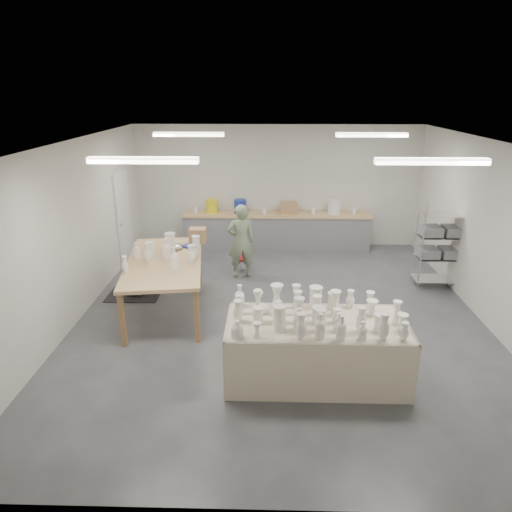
{
  "coord_description": "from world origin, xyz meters",
  "views": [
    {
      "loc": [
        -0.23,
        -7.25,
        3.78
      ],
      "look_at": [
        -0.42,
        0.19,
        1.05
      ],
      "focal_mm": 32.0,
      "sensor_mm": 36.0,
      "label": 1
    }
  ],
  "objects_px": {
    "drying_table": "(315,347)",
    "work_table": "(169,258)",
    "potter": "(241,241)",
    "red_stool": "(242,259)"
  },
  "relations": [
    {
      "from": "drying_table",
      "to": "potter",
      "type": "height_order",
      "value": "potter"
    },
    {
      "from": "red_stool",
      "to": "drying_table",
      "type": "bearing_deg",
      "value": -72.6
    },
    {
      "from": "potter",
      "to": "red_stool",
      "type": "xyz_separation_m",
      "value": [
        -0.0,
        0.27,
        -0.5
      ]
    },
    {
      "from": "work_table",
      "to": "potter",
      "type": "height_order",
      "value": "potter"
    },
    {
      "from": "drying_table",
      "to": "work_table",
      "type": "bearing_deg",
      "value": 138.97
    },
    {
      "from": "work_table",
      "to": "red_stool",
      "type": "relative_size",
      "value": 5.96
    },
    {
      "from": "work_table",
      "to": "red_stool",
      "type": "xyz_separation_m",
      "value": [
        1.2,
        1.75,
        -0.66
      ]
    },
    {
      "from": "drying_table",
      "to": "red_stool",
      "type": "relative_size",
      "value": 5.38
    },
    {
      "from": "drying_table",
      "to": "potter",
      "type": "xyz_separation_m",
      "value": [
        -1.21,
        3.61,
        0.32
      ]
    },
    {
      "from": "drying_table",
      "to": "work_table",
      "type": "height_order",
      "value": "work_table"
    }
  ]
}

